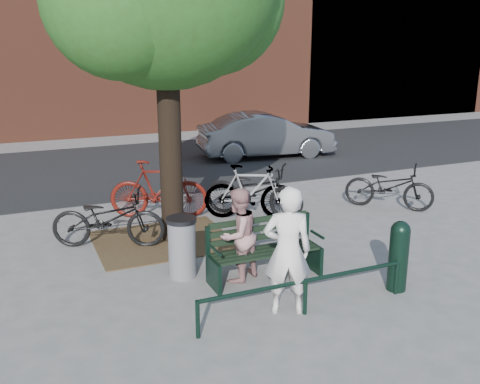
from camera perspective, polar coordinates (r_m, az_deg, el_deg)
name	(u,v)px	position (r m, az deg, el deg)	size (l,w,h in m)	color
ground	(265,279)	(8.30, 2.69, -9.23)	(90.00, 90.00, 0.00)	gray
dirt_pit	(163,240)	(9.88, -8.22, -5.13)	(2.40, 2.00, 0.02)	brown
road	(138,166)	(15.99, -10.81, 2.79)	(40.00, 7.00, 0.01)	black
park_bench	(263,248)	(8.17, 2.49, -5.97)	(1.74, 0.54, 0.97)	black
guard_railing	(306,286)	(7.17, 7.01, -9.94)	(3.06, 0.06, 0.51)	black
person_left	(287,251)	(7.03, 5.08, -6.27)	(0.64, 0.42, 1.74)	white
person_right	(238,235)	(8.00, -0.22, -4.61)	(0.70, 0.54, 1.44)	tan
bollard	(399,253)	(8.06, 16.57, -6.30)	(0.28, 0.28, 1.05)	black
litter_bin	(182,247)	(8.24, -6.21, -5.85)	(0.46, 0.46, 0.95)	gray
bicycle_a	(108,219)	(9.63, -13.89, -2.78)	(0.69, 1.98, 1.04)	black
bicycle_b	(159,189)	(11.02, -8.65, 0.30)	(0.57, 2.01, 1.21)	#50110B
bicycle_c	(254,190)	(11.01, 1.51, 0.17)	(0.73, 2.10, 1.10)	black
bicycle_d	(250,192)	(10.87, 1.08, 0.03)	(0.53, 1.88, 1.13)	gray
bicycle_e	(389,186)	(11.99, 15.62, 0.59)	(0.66, 1.88, 0.99)	black
parked_car	(266,135)	(16.87, 2.82, 6.09)	(1.47, 4.22, 1.39)	slate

